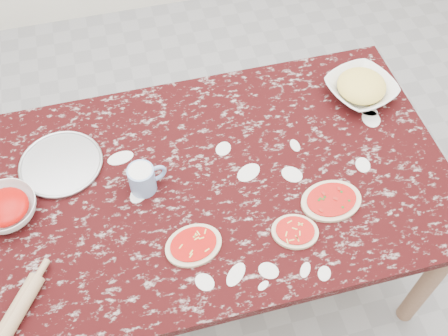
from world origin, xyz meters
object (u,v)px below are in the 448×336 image
at_px(flour_mug, 143,179).
at_px(pizza_tray, 61,164).
at_px(cheese_bowl, 361,89).
at_px(rolling_pin, 15,316).
at_px(worktable, 224,189).
at_px(sauce_bowl, 6,209).

bearing_deg(flour_mug, pizza_tray, 148.33).
relative_size(cheese_bowl, rolling_pin, 0.99).
bearing_deg(cheese_bowl, rolling_pin, -156.20).
height_order(worktable, pizza_tray, pizza_tray).
relative_size(worktable, rolling_pin, 6.19).
distance_m(cheese_bowl, rolling_pin, 1.47).
relative_size(cheese_bowl, flour_mug, 1.88).
bearing_deg(rolling_pin, cheese_bowl, 23.80).
bearing_deg(pizza_tray, worktable, -19.15).
relative_size(worktable, flour_mug, 11.76).
xyz_separation_m(worktable, cheese_bowl, (0.62, 0.25, 0.11)).
xyz_separation_m(sauce_bowl, rolling_pin, (0.01, -0.38, -0.01)).
distance_m(worktable, rolling_pin, 0.81).
distance_m(sauce_bowl, flour_mug, 0.46).
bearing_deg(sauce_bowl, rolling_pin, -87.77).
xyz_separation_m(worktable, sauce_bowl, (-0.74, 0.03, 0.12)).
distance_m(pizza_tray, cheese_bowl, 1.18).
bearing_deg(rolling_pin, sauce_bowl, 92.23).
relative_size(worktable, sauce_bowl, 7.69).
distance_m(worktable, pizza_tray, 0.59).
bearing_deg(worktable, cheese_bowl, 21.77).
height_order(worktable, cheese_bowl, cheese_bowl).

